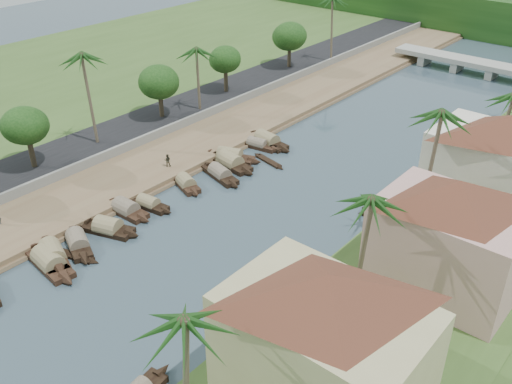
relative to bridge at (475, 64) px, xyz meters
The scene contains 38 objects.
ground 72.02m from the bridge, 90.00° to the right, with size 220.00×220.00×0.00m, color #364852.
left_bank 54.42m from the bridge, 107.10° to the right, with size 10.00×180.00×0.80m, color brown.
right_bank 55.37m from the bridge, 69.93° to the right, with size 16.00×180.00×1.20m, color #365120.
road 57.49m from the bridge, 115.23° to the right, with size 8.00×180.00×1.40m, color black.
retaining_wall 55.79m from the bridge, 111.23° to the right, with size 0.40×180.00×1.10m, color slate.
far_left_fill 72.84m from the bridge, 134.44° to the right, with size 45.00×220.00×1.35m, color #365120.
bridge is the anchor object (origin of this frame).
building_near 76.54m from the bridge, 75.61° to the right, with size 14.85×14.85×10.20m.
building_mid 61.51m from the bridge, 70.98° to the right, with size 14.11×14.11×9.70m.
building_far 48.15m from the bridge, 66.65° to the right, with size 15.59×15.59×10.20m.
sampan_2 76.81m from the bridge, 96.21° to the right, with size 9.02×2.77×2.32m.
sampan_3 73.48m from the bridge, 96.94° to the right, with size 7.71×4.48×2.09m.
sampan_4 76.07m from the bridge, 96.80° to the right, with size 8.29×4.37×2.31m.
sampan_5 70.16m from the bridge, 97.08° to the right, with size 7.35×3.98×2.28m.
sampan_6 67.06m from the bridge, 98.62° to the right, with size 7.28×1.98×2.18m.
sampan_7 64.73m from the bridge, 98.14° to the right, with size 6.54×2.09×1.78m.
sampan_8 59.28m from the bridge, 99.01° to the right, with size 6.30×3.47×1.95m.
sampan_9 55.10m from the bridge, 98.30° to the right, with size 7.92×3.41×2.00m.
sampan_10 51.55m from the bridge, 101.24° to the right, with size 8.39×4.54×2.28m.
sampan_11 52.43m from the bridge, 99.89° to the right, with size 8.57×2.89×2.39m.
sampan_12 46.79m from the bridge, 101.99° to the right, with size 7.23×2.31×1.76m.
sampan_13 45.14m from the bridge, 102.10° to the right, with size 8.79×3.07×2.34m.
sampan_15 64.75m from the bridge, 82.05° to the right, with size 4.09×7.82×2.09m.
sampan_16 49.69m from the bridge, 78.20° to the right, with size 4.59×6.99×1.82m.
canoe_1 74.63m from the bridge, 95.98° to the right, with size 5.69×2.55×0.92m.
canoe_2 48.40m from the bridge, 97.21° to the right, with size 5.58×1.92×0.80m.
palm_0 83.66m from the bridge, 79.60° to the right, with size 3.20×3.20×11.88m.
palm_1 67.38m from the bridge, 76.13° to the right, with size 3.20×3.20×11.45m.
palm_2 55.03m from the bridge, 73.84° to the right, with size 3.20×3.20×13.49m.
palm_3 40.19m from the bridge, 65.98° to the right, with size 3.20×3.20×10.69m.
palm_5 64.89m from the bridge, 112.00° to the right, with size 3.20×3.20×12.41m.
palm_6 49.41m from the bridge, 116.81° to the right, with size 3.20×3.20×9.95m.
palm_8 26.18m from the bridge, 147.72° to the right, with size 3.20×3.20×11.99m.
tree_2 72.19m from the bridge, 109.46° to the right, with size 4.94×4.94×7.01m.
tree_3 54.52m from the bridge, 116.21° to the right, with size 5.32×5.32×6.99m.
tree_4 43.43m from the bridge, 123.75° to the right, with size 4.55×4.55×6.72m.
tree_5 31.77m from the bridge, 139.80° to the right, with size 5.40×5.40×7.29m.
person_far 59.00m from the bridge, 103.08° to the right, with size 0.74×0.57×1.52m, color #2C2B1F.
Camera 1 is at (31.90, -23.70, 31.04)m, focal length 40.00 mm.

